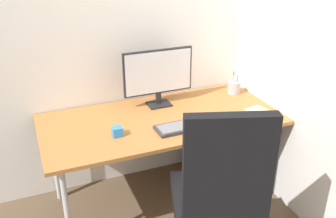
% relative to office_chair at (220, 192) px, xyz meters
% --- Properties ---
extents(ground_plane, '(8.00, 8.00, 0.00)m').
position_rel_office_chair_xyz_m(ground_plane, '(-0.06, 0.76, -0.57)').
color(ground_plane, brown).
extents(wall_back, '(2.77, 0.04, 2.80)m').
position_rel_office_chair_xyz_m(wall_back, '(-0.06, 1.18, 0.83)').
color(wall_back, white).
rests_on(wall_back, ground_plane).
extents(wall_side_right, '(0.04, 1.89, 2.80)m').
position_rel_office_chair_xyz_m(wall_side_right, '(0.81, 0.60, 0.83)').
color(wall_side_right, white).
rests_on(wall_side_right, ground_plane).
extents(desk, '(1.68, 0.79, 0.70)m').
position_rel_office_chair_xyz_m(desk, '(-0.06, 0.76, 0.08)').
color(desk, '#B27038').
rests_on(desk, ground_plane).
extents(office_chair, '(0.64, 0.65, 1.13)m').
position_rel_office_chair_xyz_m(office_chair, '(0.00, 0.00, 0.00)').
color(office_chair, black).
rests_on(office_chair, ground_plane).
extents(filing_cabinet, '(0.41, 0.56, 0.55)m').
position_rel_office_chair_xyz_m(filing_cabinet, '(0.46, 0.78, -0.30)').
color(filing_cabinet, gray).
rests_on(filing_cabinet, ground_plane).
extents(monitor, '(0.53, 0.14, 0.43)m').
position_rel_office_chair_xyz_m(monitor, '(0.01, 0.98, 0.37)').
color(monitor, black).
rests_on(monitor, desk).
extents(keyboard, '(0.39, 0.17, 0.02)m').
position_rel_office_chair_xyz_m(keyboard, '(0.03, 0.56, 0.14)').
color(keyboard, '#333338').
rests_on(keyboard, desk).
extents(mouse, '(0.05, 0.10, 0.04)m').
position_rel_office_chair_xyz_m(mouse, '(0.38, 0.56, 0.15)').
color(mouse, black).
rests_on(mouse, desk).
extents(pen_holder, '(0.10, 0.10, 0.18)m').
position_rel_office_chair_xyz_m(pen_holder, '(0.65, 0.95, 0.18)').
color(pen_holder, '#B2B5BA').
rests_on(pen_holder, desk).
extents(notebook, '(0.17, 0.21, 0.02)m').
position_rel_office_chair_xyz_m(notebook, '(0.62, 0.54, 0.14)').
color(notebook, beige).
rests_on(notebook, desk).
extents(desk_clamp_accessory, '(0.06, 0.06, 0.06)m').
position_rel_office_chair_xyz_m(desk_clamp_accessory, '(-0.41, 0.62, 0.16)').
color(desk_clamp_accessory, '#337FD8').
rests_on(desk_clamp_accessory, desk).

